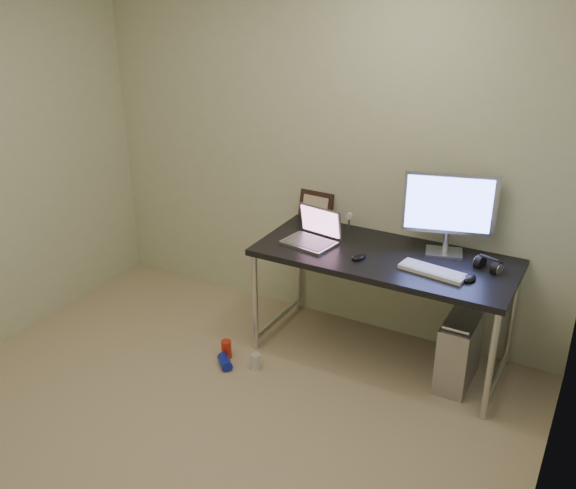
{
  "coord_description": "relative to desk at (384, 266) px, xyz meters",
  "views": [
    {
      "loc": [
        1.83,
        -2.09,
        2.43
      ],
      "look_at": [
        0.12,
        1.05,
        0.85
      ],
      "focal_mm": 40.0,
      "sensor_mm": 36.0,
      "label": 1
    }
  ],
  "objects": [
    {
      "name": "wall_back",
      "position": [
        -0.62,
        0.35,
        0.58
      ],
      "size": [
        3.5,
        0.02,
        2.5
      ],
      "primitive_type": "cube",
      "color": "beige",
      "rests_on": "ground"
    },
    {
      "name": "mouse_left",
      "position": [
        -0.12,
        -0.13,
        0.1
      ],
      "size": [
        0.1,
        0.12,
        0.04
      ],
      "primitive_type": "ellipsoid",
      "rotation": [
        0.0,
        0.0,
        -0.26
      ],
      "color": "black",
      "rests_on": "desk"
    },
    {
      "name": "floor",
      "position": [
        -0.62,
        -1.4,
        -0.67
      ],
      "size": [
        3.5,
        3.5,
        0.0
      ],
      "primitive_type": "plane",
      "color": "tan",
      "rests_on": "ground"
    },
    {
      "name": "picture_frame",
      "position": [
        -0.65,
        0.33,
        0.18
      ],
      "size": [
        0.26,
        0.09,
        0.21
      ],
      "primitive_type": "cube",
      "rotation": [
        -0.21,
        0.0,
        -0.05
      ],
      "color": "black",
      "rests_on": "desk"
    },
    {
      "name": "desk",
      "position": [
        0.0,
        0.0,
        0.0
      ],
      "size": [
        1.62,
        0.71,
        0.75
      ],
      "color": "black",
      "rests_on": "ground"
    },
    {
      "name": "tower_computer",
      "position": [
        0.53,
        -0.02,
        -0.45
      ],
      "size": [
        0.19,
        0.43,
        0.48
      ],
      "rotation": [
        0.0,
        0.0,
        -0.0
      ],
      "color": "#BBBCC0",
      "rests_on": "ground"
    },
    {
      "name": "cable_b",
      "position": [
        0.57,
        0.28,
        -0.29
      ],
      "size": [
        0.02,
        0.11,
        0.71
      ],
      "primitive_type": "cylinder",
      "rotation": [
        0.14,
        0.0,
        0.09
      ],
      "color": "black",
      "rests_on": "ground"
    },
    {
      "name": "mouse_right",
      "position": [
        0.55,
        -0.1,
        0.1
      ],
      "size": [
        0.08,
        0.12,
        0.04
      ],
      "primitive_type": "ellipsoid",
      "rotation": [
        0.0,
        0.0,
        -0.12
      ],
      "color": "black",
      "rests_on": "desk"
    },
    {
      "name": "cable_a",
      "position": [
        0.48,
        0.3,
        -0.27
      ],
      "size": [
        0.01,
        0.16,
        0.69
      ],
      "primitive_type": "cylinder",
      "rotation": [
        0.21,
        0.0,
        0.0
      ],
      "color": "black",
      "rests_on": "ground"
    },
    {
      "name": "webcam",
      "position": [
        -0.36,
        0.25,
        0.17
      ],
      "size": [
        0.05,
        0.04,
        0.13
      ],
      "rotation": [
        0.0,
        0.0,
        0.09
      ],
      "color": "silver",
      "rests_on": "desk"
    },
    {
      "name": "keyboard",
      "position": [
        0.34,
        -0.11,
        0.09
      ],
      "size": [
        0.41,
        0.18,
        0.02
      ],
      "primitive_type": "cube",
      "rotation": [
        0.0,
        0.0,
        -0.15
      ],
      "color": "silver",
      "rests_on": "desk"
    },
    {
      "name": "laptop",
      "position": [
        -0.48,
        -0.03,
        0.13
      ],
      "size": [
        0.36,
        0.31,
        0.22
      ],
      "rotation": [
        0.0,
        0.0,
        -0.16
      ],
      "color": "#B8B9C0",
      "rests_on": "desk"
    },
    {
      "name": "wall_right",
      "position": [
        1.13,
        -1.4,
        0.58
      ],
      "size": [
        0.02,
        3.5,
        2.5
      ],
      "primitive_type": "cube",
      "color": "beige",
      "rests_on": "ground"
    },
    {
      "name": "headphones",
      "position": [
        0.61,
        0.09,
        0.1
      ],
      "size": [
        0.18,
        0.1,
        0.1
      ],
      "rotation": [
        0.0,
        0.0,
        -0.33
      ],
      "color": "black",
      "rests_on": "desk"
    },
    {
      "name": "can_white",
      "position": [
        -0.64,
        -0.52,
        -0.62
      ],
      "size": [
        0.07,
        0.07,
        0.11
      ],
      "primitive_type": "cylinder",
      "rotation": [
        0.0,
        0.0,
        -0.14
      ],
      "color": "silver",
      "rests_on": "ground"
    },
    {
      "name": "can_red",
      "position": [
        -0.89,
        -0.5,
        -0.61
      ],
      "size": [
        0.08,
        0.08,
        0.13
      ],
      "primitive_type": "cylinder",
      "rotation": [
        0.0,
        0.0,
        0.2
      ],
      "color": "red",
      "rests_on": "ground"
    },
    {
      "name": "can_blue",
      "position": [
        -0.83,
        -0.6,
        -0.64
      ],
      "size": [
        0.15,
        0.14,
        0.07
      ],
      "primitive_type": "cylinder",
      "rotation": [
        1.57,
        0.0,
        0.84
      ],
      "color": "#1320AE",
      "rests_on": "ground"
    },
    {
      "name": "monitor",
      "position": [
        0.32,
        0.2,
        0.39
      ],
      "size": [
        0.55,
        0.22,
        0.53
      ],
      "rotation": [
        0.0,
        0.0,
        0.27
      ],
      "color": "#B8B9C0",
      "rests_on": "desk"
    }
  ]
}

